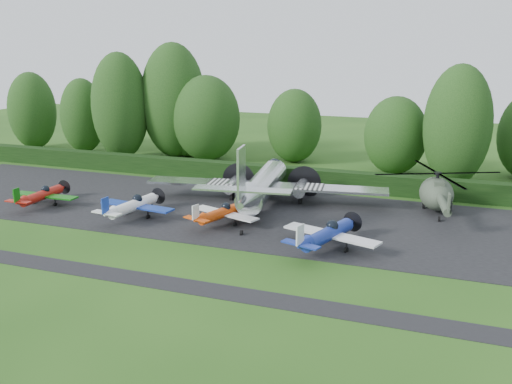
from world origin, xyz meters
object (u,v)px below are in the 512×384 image
(light_plane_blue, at_px, (328,234))
(light_plane_red, at_px, (42,195))
(transport_plane, at_px, (262,185))
(light_plane_orange, at_px, (222,213))
(helicopter, at_px, (437,191))
(light_plane_white, at_px, (133,205))

(light_plane_blue, bearing_deg, light_plane_red, 158.24)
(transport_plane, height_order, light_plane_blue, transport_plane)
(light_plane_orange, relative_size, helicopter, 0.50)
(light_plane_white, relative_size, light_plane_orange, 1.11)
(light_plane_red, bearing_deg, helicopter, 18.51)
(transport_plane, height_order, light_plane_orange, transport_plane)
(light_plane_red, xyz_separation_m, light_plane_orange, (17.92, 0.66, -0.03))
(light_plane_red, distance_m, helicopter, 36.04)
(light_plane_orange, distance_m, light_plane_blue, 10.05)
(transport_plane, relative_size, light_plane_white, 3.07)
(light_plane_orange, distance_m, helicopter, 19.30)
(light_plane_blue, bearing_deg, transport_plane, 115.31)
(transport_plane, xyz_separation_m, light_plane_orange, (-1.30, -6.26, -1.02))
(light_plane_white, distance_m, light_plane_blue, 17.67)
(light_plane_white, bearing_deg, light_plane_red, 171.36)
(light_plane_blue, distance_m, helicopter, 14.50)
(transport_plane, relative_size, light_plane_orange, 3.41)
(light_plane_red, xyz_separation_m, light_plane_white, (9.99, -0.30, 0.09))
(helicopter, bearing_deg, light_plane_blue, -108.62)
(light_plane_blue, bearing_deg, light_plane_orange, 146.44)
(light_plane_white, relative_size, light_plane_blue, 0.94)
(transport_plane, distance_m, light_plane_white, 11.75)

